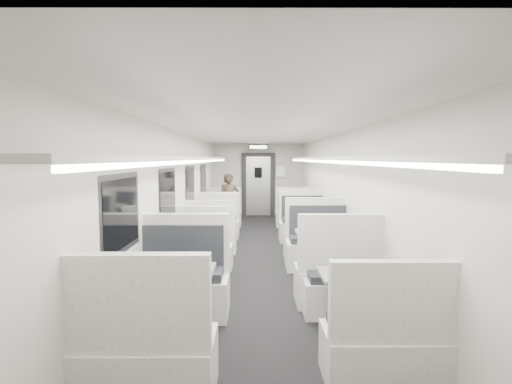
{
  "coord_description": "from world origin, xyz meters",
  "views": [
    {
      "loc": [
        -0.11,
        -7.31,
        1.92
      ],
      "look_at": [
        -0.08,
        1.94,
        1.14
      ],
      "focal_mm": 28.0,
      "sensor_mm": 36.0,
      "label": 1
    }
  ],
  "objects_px": {
    "booth_right_c": "(327,257)",
    "vestibule_door": "(258,185)",
    "booth_left_c": "(198,258)",
    "exit_sign": "(258,147)",
    "booth_left_a": "(221,217)",
    "booth_right_d": "(360,306)",
    "booth_right_a": "(297,217)",
    "passenger": "(229,202)",
    "booth_left_d": "(167,308)",
    "booth_left_b": "(215,228)",
    "booth_right_b": "(307,230)"
  },
  "relations": [
    {
      "from": "booth_left_b",
      "to": "booth_right_b",
      "type": "distance_m",
      "value": 2.05
    },
    {
      "from": "booth_left_c",
      "to": "vestibule_door",
      "type": "height_order",
      "value": "vestibule_door"
    },
    {
      "from": "booth_right_a",
      "to": "passenger",
      "type": "height_order",
      "value": "passenger"
    },
    {
      "from": "booth_right_c",
      "to": "vestibule_door",
      "type": "bearing_deg",
      "value": 97.87
    },
    {
      "from": "booth_left_c",
      "to": "exit_sign",
      "type": "bearing_deg",
      "value": 81.38
    },
    {
      "from": "booth_left_a",
      "to": "booth_left_b",
      "type": "xyz_separation_m",
      "value": [
        0.0,
        -1.71,
        0.01
      ]
    },
    {
      "from": "booth_right_c",
      "to": "vestibule_door",
      "type": "distance_m",
      "value": 7.33
    },
    {
      "from": "booth_left_b",
      "to": "exit_sign",
      "type": "height_order",
      "value": "exit_sign"
    },
    {
      "from": "booth_left_d",
      "to": "passenger",
      "type": "height_order",
      "value": "passenger"
    },
    {
      "from": "booth_right_d",
      "to": "booth_right_b",
      "type": "bearing_deg",
      "value": 90.0
    },
    {
      "from": "passenger",
      "to": "booth_left_d",
      "type": "bearing_deg",
      "value": -96.67
    },
    {
      "from": "booth_right_d",
      "to": "vestibule_door",
      "type": "relative_size",
      "value": 0.99
    },
    {
      "from": "booth_left_c",
      "to": "booth_right_c",
      "type": "relative_size",
      "value": 0.88
    },
    {
      "from": "exit_sign",
      "to": "booth_right_d",
      "type": "bearing_deg",
      "value": -83.43
    },
    {
      "from": "booth_left_d",
      "to": "vestibule_door",
      "type": "bearing_deg",
      "value": 83.88
    },
    {
      "from": "booth_right_c",
      "to": "booth_left_b",
      "type": "bearing_deg",
      "value": 125.52
    },
    {
      "from": "booth_left_a",
      "to": "passenger",
      "type": "bearing_deg",
      "value": 24.67
    },
    {
      "from": "booth_left_a",
      "to": "booth_right_d",
      "type": "relative_size",
      "value": 0.97
    },
    {
      "from": "booth_right_c",
      "to": "passenger",
      "type": "relative_size",
      "value": 1.49
    },
    {
      "from": "booth_right_b",
      "to": "exit_sign",
      "type": "distance_m",
      "value": 4.89
    },
    {
      "from": "booth_left_d",
      "to": "booth_right_c",
      "type": "relative_size",
      "value": 1.0
    },
    {
      "from": "booth_left_b",
      "to": "exit_sign",
      "type": "bearing_deg",
      "value": 75.77
    },
    {
      "from": "vestibule_door",
      "to": "booth_left_a",
      "type": "bearing_deg",
      "value": -110.19
    },
    {
      "from": "booth_left_d",
      "to": "booth_right_c",
      "type": "distance_m",
      "value": 2.89
    },
    {
      "from": "booth_left_c",
      "to": "booth_right_d",
      "type": "relative_size",
      "value": 0.97
    },
    {
      "from": "passenger",
      "to": "exit_sign",
      "type": "bearing_deg",
      "value": 64.57
    },
    {
      "from": "booth_right_b",
      "to": "booth_right_d",
      "type": "height_order",
      "value": "booth_right_b"
    },
    {
      "from": "booth_right_b",
      "to": "exit_sign",
      "type": "bearing_deg",
      "value": 102.82
    },
    {
      "from": "booth_left_c",
      "to": "passenger",
      "type": "bearing_deg",
      "value": 87.42
    },
    {
      "from": "exit_sign",
      "to": "vestibule_door",
      "type": "bearing_deg",
      "value": 90.0
    },
    {
      "from": "booth_right_d",
      "to": "booth_left_d",
      "type": "bearing_deg",
      "value": -175.83
    },
    {
      "from": "vestibule_door",
      "to": "exit_sign",
      "type": "distance_m",
      "value": 1.33
    },
    {
      "from": "booth_left_a",
      "to": "booth_right_a",
      "type": "xyz_separation_m",
      "value": [
        2.0,
        -0.1,
        0.01
      ]
    },
    {
      "from": "booth_right_a",
      "to": "passenger",
      "type": "xyz_separation_m",
      "value": [
        -1.8,
        0.19,
        0.4
      ]
    },
    {
      "from": "booth_right_a",
      "to": "booth_right_d",
      "type": "xyz_separation_m",
      "value": [
        0.0,
        -6.36,
        0.0
      ]
    },
    {
      "from": "booth_left_a",
      "to": "booth_left_c",
      "type": "xyz_separation_m",
      "value": [
        0.0,
        -4.37,
        -0.0
      ]
    },
    {
      "from": "passenger",
      "to": "exit_sign",
      "type": "relative_size",
      "value": 2.47
    },
    {
      "from": "booth_left_a",
      "to": "vestibule_door",
      "type": "height_order",
      "value": "vestibule_door"
    },
    {
      "from": "booth_left_d",
      "to": "exit_sign",
      "type": "bearing_deg",
      "value": 83.54
    },
    {
      "from": "booth_right_b",
      "to": "booth_right_a",
      "type": "bearing_deg",
      "value": 90.0
    },
    {
      "from": "booth_left_d",
      "to": "booth_right_d",
      "type": "bearing_deg",
      "value": 4.17
    },
    {
      "from": "booth_left_c",
      "to": "exit_sign",
      "type": "height_order",
      "value": "exit_sign"
    },
    {
      "from": "vestibule_door",
      "to": "exit_sign",
      "type": "xyz_separation_m",
      "value": [
        0.0,
        -0.49,
        1.24
      ]
    },
    {
      "from": "booth_left_c",
      "to": "passenger",
      "type": "xyz_separation_m",
      "value": [
        0.2,
        4.46,
        0.41
      ]
    },
    {
      "from": "booth_left_d",
      "to": "exit_sign",
      "type": "height_order",
      "value": "exit_sign"
    },
    {
      "from": "booth_left_a",
      "to": "booth_left_c",
      "type": "relative_size",
      "value": 1.0
    },
    {
      "from": "booth_left_b",
      "to": "vestibule_door",
      "type": "xyz_separation_m",
      "value": [
        1.0,
        4.43,
        0.67
      ]
    },
    {
      "from": "booth_right_b",
      "to": "booth_right_d",
      "type": "bearing_deg",
      "value": -90.0
    },
    {
      "from": "booth_right_b",
      "to": "booth_left_c",
      "type": "bearing_deg",
      "value": -132.21
    },
    {
      "from": "booth_right_c",
      "to": "exit_sign",
      "type": "distance_m",
      "value": 7.07
    }
  ]
}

